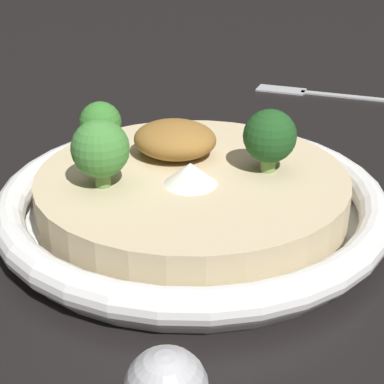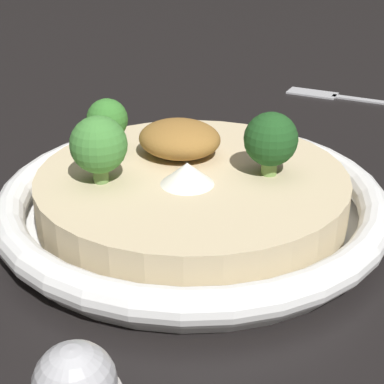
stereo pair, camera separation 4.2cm
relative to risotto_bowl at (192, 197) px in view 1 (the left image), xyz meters
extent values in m
plane|color=black|center=(0.00, 0.00, -0.02)|extent=(6.00, 6.00, 0.00)
cylinder|color=white|center=(0.00, 0.00, -0.01)|extent=(0.26, 0.26, 0.01)
torus|color=white|center=(0.00, 0.00, 0.00)|extent=(0.28, 0.28, 0.02)
cylinder|color=#CCB78E|center=(0.00, 0.00, 0.00)|extent=(0.22, 0.22, 0.03)
cone|color=white|center=(0.01, -0.02, 0.03)|extent=(0.04, 0.04, 0.02)
ellipsoid|color=olive|center=(-0.02, 0.02, 0.03)|extent=(0.06, 0.06, 0.03)
cylinder|color=#668E47|center=(-0.07, 0.01, 0.03)|extent=(0.01, 0.01, 0.02)
sphere|color=#387A2D|center=(-0.07, 0.01, 0.05)|extent=(0.03, 0.03, 0.03)
cylinder|color=#668E47|center=(-0.05, -0.04, 0.03)|extent=(0.01, 0.01, 0.02)
sphere|color=#428438|center=(-0.05, -0.04, 0.05)|extent=(0.04, 0.04, 0.04)
cylinder|color=#759E4C|center=(0.05, 0.02, 0.03)|extent=(0.02, 0.02, 0.02)
sphere|color=#1E4C1E|center=(0.05, 0.02, 0.05)|extent=(0.04, 0.04, 0.04)
cube|color=#B7B7BC|center=(0.09, 0.34, -0.02)|extent=(0.14, 0.01, 0.00)
cube|color=#B7B7BC|center=(0.00, 0.35, -0.02)|extent=(0.06, 0.03, 0.00)
camera|label=1|loc=(0.12, -0.36, 0.19)|focal=55.00mm
camera|label=2|loc=(0.16, -0.34, 0.19)|focal=55.00mm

